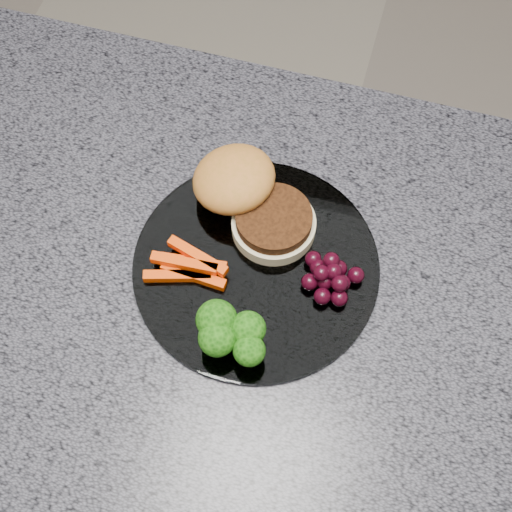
# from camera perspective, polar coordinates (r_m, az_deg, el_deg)

# --- Properties ---
(island_cabinet) EXTENTS (1.20, 0.60, 0.86)m
(island_cabinet) POSITION_cam_1_polar(r_m,az_deg,el_deg) (1.18, 0.20, -12.35)
(island_cabinet) COLOR brown
(island_cabinet) RESTS_ON ground
(countertop) EXTENTS (1.20, 0.60, 0.04)m
(countertop) POSITION_cam_1_polar(r_m,az_deg,el_deg) (0.76, 0.31, -3.83)
(countertop) COLOR #4E4E58
(countertop) RESTS_ON island_cabinet
(plate) EXTENTS (0.26, 0.26, 0.01)m
(plate) POSITION_cam_1_polar(r_m,az_deg,el_deg) (0.75, -0.00, -0.79)
(plate) COLOR white
(plate) RESTS_ON countertop
(burger) EXTENTS (0.16, 0.14, 0.05)m
(burger) POSITION_cam_1_polar(r_m,az_deg,el_deg) (0.76, -0.65, 4.77)
(burger) COLOR beige
(burger) RESTS_ON plate
(carrot_sticks) EXTENTS (0.09, 0.05, 0.02)m
(carrot_sticks) POSITION_cam_1_polar(r_m,az_deg,el_deg) (0.74, -5.36, -0.86)
(carrot_sticks) COLOR #ED4103
(carrot_sticks) RESTS_ON plate
(broccoli) EXTENTS (0.08, 0.06, 0.05)m
(broccoli) POSITION_cam_1_polar(r_m,az_deg,el_deg) (0.69, -2.16, -6.09)
(broccoli) COLOR olive
(broccoli) RESTS_ON plate
(grape_bunch) EXTENTS (0.06, 0.06, 0.03)m
(grape_bunch) POSITION_cam_1_polar(r_m,az_deg,el_deg) (0.73, 5.94, -1.67)
(grape_bunch) COLOR black
(grape_bunch) RESTS_ON plate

